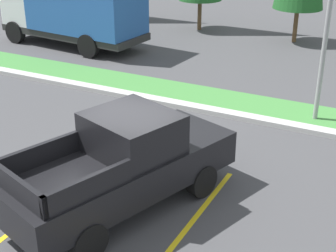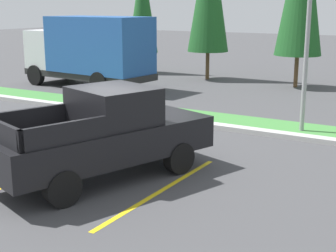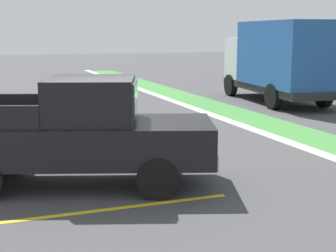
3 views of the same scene
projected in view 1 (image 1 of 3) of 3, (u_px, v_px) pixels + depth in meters
ground_plane at (131, 189)px, 11.54m from camera, size 120.00×120.00×0.00m
parking_line_near at (67, 189)px, 11.50m from camera, size 0.12×4.80×0.01m
parking_line_far at (189, 226)px, 10.22m from camera, size 0.12×4.80×0.01m
curb_strip at (213, 111)px, 15.56m from camera, size 56.00×0.40×0.15m
grass_median at (226, 101)px, 16.47m from camera, size 56.00×1.80×0.06m
pickup_truck_main at (124, 164)px, 10.46m from camera, size 3.46×5.55×2.10m
cargo_truck_distant at (74, 5)px, 21.90m from camera, size 6.99×3.05×3.40m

